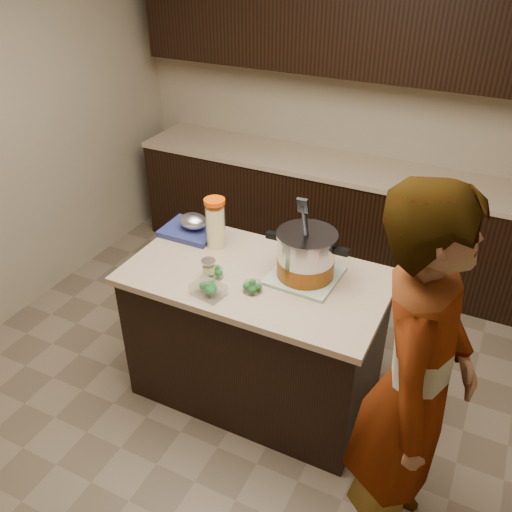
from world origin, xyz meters
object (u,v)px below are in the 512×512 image
at_px(stock_pot, 306,257).
at_px(lemonade_pitcher, 215,225).
at_px(person, 413,390).
at_px(island, 256,336).

height_order(stock_pot, lemonade_pitcher, stock_pot).
bearing_deg(person, stock_pot, 48.39).
height_order(island, stock_pot, stock_pot).
height_order(stock_pot, person, person).
height_order(lemonade_pitcher, person, person).
bearing_deg(stock_pot, island, -161.15).
xyz_separation_m(stock_pot, person, (0.73, -0.62, -0.09)).
relative_size(island, stock_pot, 3.11).
relative_size(stock_pot, person, 0.25).
distance_m(lemonade_pitcher, person, 1.51).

